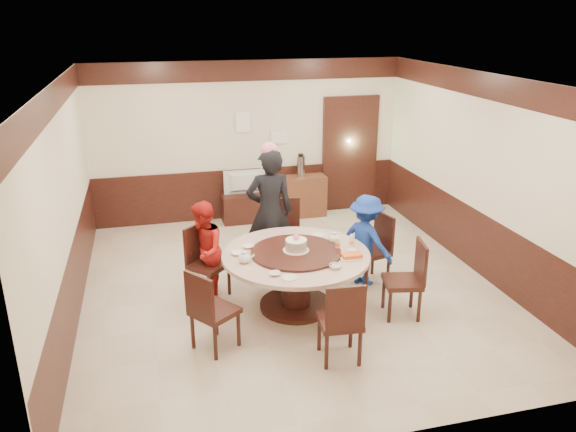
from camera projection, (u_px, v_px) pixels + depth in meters
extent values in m
plane|color=beige|center=(291.00, 287.00, 7.71)|extent=(6.00, 6.00, 0.00)
plane|color=silver|center=(291.00, 79.00, 6.75)|extent=(6.00, 6.00, 0.00)
cube|color=beige|center=(249.00, 141.00, 9.96)|extent=(5.50, 0.04, 2.80)
cube|color=beige|center=(385.00, 298.00, 4.49)|extent=(5.50, 0.04, 2.80)
cube|color=beige|center=(65.00, 207.00, 6.59)|extent=(0.04, 6.00, 2.80)
cube|color=beige|center=(481.00, 176.00, 7.86)|extent=(0.04, 6.00, 2.80)
cube|color=black|center=(291.00, 257.00, 7.55)|extent=(5.50, 6.00, 0.90)
cube|color=black|center=(291.00, 94.00, 6.81)|extent=(5.50, 6.00, 0.35)
cube|color=black|center=(350.00, 155.00, 10.47)|extent=(1.05, 0.08, 2.18)
cube|color=#8BD79E|center=(349.00, 155.00, 10.49)|extent=(0.88, 0.02, 2.05)
cylinder|color=black|center=(296.00, 305.00, 7.18)|extent=(0.92, 0.92, 0.06)
cylinder|color=black|center=(296.00, 282.00, 7.07)|extent=(0.37, 0.37, 0.65)
cylinder|color=#C6A090|center=(296.00, 255.00, 6.95)|extent=(1.84, 1.84, 0.05)
cylinder|color=black|center=(296.00, 252.00, 6.93)|extent=(1.12, 1.12, 0.03)
cube|color=black|center=(371.00, 252.00, 7.73)|extent=(0.53, 0.53, 0.06)
cube|color=black|center=(384.00, 231.00, 7.73)|extent=(0.14, 0.42, 0.50)
cube|color=black|center=(370.00, 268.00, 7.81)|extent=(0.36, 0.36, 0.42)
cube|color=black|center=(287.00, 236.00, 8.28)|extent=(0.49, 0.49, 0.06)
cube|color=black|center=(286.00, 214.00, 8.38)|extent=(0.42, 0.10, 0.50)
cube|color=black|center=(287.00, 251.00, 8.36)|extent=(0.36, 0.36, 0.42)
cube|color=black|center=(209.00, 265.00, 7.31)|extent=(0.62, 0.62, 0.06)
cube|color=black|center=(196.00, 243.00, 7.33)|extent=(0.33, 0.32, 0.50)
cube|color=black|center=(210.00, 282.00, 7.39)|extent=(0.36, 0.36, 0.42)
cube|color=black|center=(215.00, 311.00, 6.19)|extent=(0.62, 0.62, 0.06)
cube|color=black|center=(199.00, 297.00, 5.94)|extent=(0.28, 0.36, 0.50)
cube|color=black|center=(216.00, 330.00, 6.27)|extent=(0.36, 0.36, 0.42)
cube|color=black|center=(340.00, 321.00, 5.99)|extent=(0.48, 0.48, 0.06)
cube|color=black|center=(346.00, 309.00, 5.70)|extent=(0.42, 0.08, 0.50)
cube|color=black|center=(339.00, 341.00, 6.07)|extent=(0.36, 0.36, 0.42)
cube|color=black|center=(402.00, 282.00, 6.86)|extent=(0.52, 0.52, 0.06)
cube|color=black|center=(421.00, 262.00, 6.78)|extent=(0.12, 0.42, 0.50)
cube|color=black|center=(401.00, 299.00, 6.94)|extent=(0.36, 0.36, 0.42)
imported|color=black|center=(270.00, 212.00, 7.90)|extent=(0.68, 0.46, 1.82)
imported|color=red|center=(203.00, 251.00, 7.23)|extent=(0.56, 0.69, 1.31)
imported|color=#18389B|center=(366.00, 241.00, 7.61)|extent=(0.84, 0.95, 1.28)
cylinder|color=white|center=(296.00, 250.00, 6.94)|extent=(0.33, 0.33, 0.01)
cylinder|color=tan|center=(296.00, 245.00, 6.92)|extent=(0.26, 0.26, 0.12)
cylinder|color=white|center=(296.00, 240.00, 6.89)|extent=(0.27, 0.27, 0.01)
sphere|color=pink|center=(296.00, 237.00, 6.88)|extent=(0.08, 0.08, 0.08)
ellipsoid|color=white|center=(244.00, 258.00, 6.65)|extent=(0.17, 0.15, 0.13)
ellipsoid|color=white|center=(334.00, 238.00, 7.23)|extent=(0.17, 0.15, 0.13)
imported|color=white|center=(249.00, 247.00, 7.09)|extent=(0.14, 0.14, 0.03)
imported|color=white|center=(335.00, 266.00, 6.53)|extent=(0.15, 0.15, 0.05)
imported|color=white|center=(275.00, 274.00, 6.36)|extent=(0.13, 0.13, 0.03)
imported|color=white|center=(352.00, 251.00, 6.96)|extent=(0.13, 0.13, 0.04)
imported|color=white|center=(238.00, 253.00, 6.89)|extent=(0.15, 0.15, 0.04)
cylinder|color=white|center=(289.00, 278.00, 6.29)|extent=(0.18, 0.18, 0.01)
cylinder|color=white|center=(319.00, 235.00, 7.49)|extent=(0.18, 0.18, 0.01)
cube|color=white|center=(351.00, 258.00, 6.79)|extent=(0.30, 0.20, 0.02)
cube|color=orange|center=(352.00, 255.00, 6.78)|extent=(0.24, 0.15, 0.04)
cylinder|color=white|center=(338.00, 244.00, 7.02)|extent=(0.06, 0.06, 0.16)
cylinder|color=white|center=(352.00, 241.00, 7.09)|extent=(0.06, 0.06, 0.16)
cube|color=black|center=(246.00, 207.00, 10.10)|extent=(0.85, 0.45, 0.50)
imported|color=gray|center=(245.00, 183.00, 9.94)|extent=(0.74, 0.11, 0.43)
cube|color=brown|center=(303.00, 196.00, 10.33)|extent=(0.80, 0.40, 0.75)
cylinder|color=silver|center=(301.00, 166.00, 10.13)|extent=(0.15, 0.15, 0.38)
cube|color=white|center=(243.00, 122.00, 9.78)|extent=(0.25, 0.00, 0.35)
cube|color=white|center=(279.00, 137.00, 10.03)|extent=(0.30, 0.00, 0.22)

